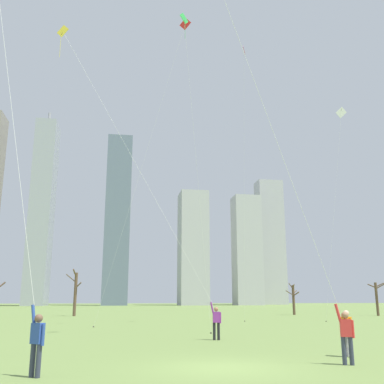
# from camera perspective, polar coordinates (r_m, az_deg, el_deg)

# --- Properties ---
(ground_plane) EXTENTS (400.00, 400.00, 0.00)m
(ground_plane) POSITION_cam_1_polar(r_m,az_deg,el_deg) (14.57, 3.99, -21.40)
(ground_plane) COLOR olive
(kite_flyer_midfield_right_yellow) EXTENTS (10.00, 5.00, 20.04)m
(kite_flyer_midfield_right_yellow) POSITION_cam_1_polar(r_m,az_deg,el_deg) (24.22, -0.92, -8.85)
(kite_flyer_midfield_right_yellow) COLOR black
(kite_flyer_midfield_right_yellow) RESTS_ON ground
(kite_flyer_midfield_left_purple) EXTENTS (7.54, 0.79, 21.22)m
(kite_flyer_midfield_left_purple) POSITION_cam_1_polar(r_m,az_deg,el_deg) (15.39, 12.44, 1.22)
(kite_flyer_midfield_left_purple) COLOR #33384C
(kite_flyer_midfield_left_purple) RESTS_ON ground
(kite_flyer_foreground_left_orange) EXTENTS (3.80, 4.13, 15.54)m
(kite_flyer_foreground_left_orange) POSITION_cam_1_polar(r_m,az_deg,el_deg) (14.53, -20.78, -2.17)
(kite_flyer_foreground_left_orange) COLOR #33384C
(kite_flyer_foreground_left_orange) RESTS_ON ground
(bystander_strolling_midfield) EXTENTS (0.27, 0.50, 1.62)m
(bystander_strolling_midfield) POSITION_cam_1_polar(r_m,az_deg,el_deg) (17.89, 19.16, -16.32)
(bystander_strolling_midfield) COLOR gray
(bystander_strolling_midfield) RESTS_ON ground
(distant_kite_high_overhead_green) EXTENTS (2.45, 2.95, 19.73)m
(distant_kite_high_overhead_green) POSITION_cam_1_polar(r_m,az_deg,el_deg) (29.34, -0.58, 16.65)
(distant_kite_high_overhead_green) COLOR green
(distant_kite_high_overhead_green) RESTS_ON ground
(distant_kite_drifting_left_white) EXTENTS (4.17, 0.69, 21.62)m
(distant_kite_drifting_left_white) POSITION_cam_1_polar(r_m,az_deg,el_deg) (49.32, 18.35, 8.02)
(distant_kite_drifting_left_white) COLOR white
(distant_kite_drifting_left_white) RESTS_ON ground
(distant_kite_low_near_trees_red) EXTENTS (7.06, 1.41, 25.54)m
(distant_kite_low_near_trees_red) POSITION_cam_1_polar(r_m,az_deg,el_deg) (39.73, -1.92, 17.48)
(distant_kite_low_near_trees_red) COLOR red
(distant_kite_low_near_trees_red) RESTS_ON ground
(distant_kite_drifting_right_pink) EXTENTS (1.05, 5.60, 24.95)m
(distant_kite_drifting_right_pink) POSITION_cam_1_polar(r_m,az_deg,el_deg) (42.89, 6.64, 13.31)
(distant_kite_drifting_right_pink) COLOR pink
(distant_kite_drifting_right_pink) RESTS_ON ground
(bare_tree_center) EXTENTS (2.31, 2.27, 4.04)m
(bare_tree_center) POSITION_cam_1_polar(r_m,az_deg,el_deg) (61.43, 12.80, -13.01)
(bare_tree_center) COLOR brown
(bare_tree_center) RESTS_ON ground
(bare_tree_rightmost) EXTENTS (1.97, 2.79, 5.58)m
(bare_tree_rightmost) POSITION_cam_1_polar(r_m,az_deg,el_deg) (57.80, -14.64, -12.20)
(bare_tree_rightmost) COLOR brown
(bare_tree_rightmost) RESTS_ON ground
(bare_tree_left_of_center) EXTENTS (1.51, 2.88, 4.24)m
(bare_tree_left_of_center) POSITION_cam_1_polar(r_m,az_deg,el_deg) (61.40, 22.47, -12.20)
(bare_tree_left_of_center) COLOR brown
(bare_tree_left_of_center) RESTS_ON ground
(skyline_mid_tower_right) EXTENTS (9.24, 10.84, 37.38)m
(skyline_mid_tower_right) POSITION_cam_1_polar(r_m,az_deg,el_deg) (150.80, 0.13, -7.10)
(skyline_mid_tower_right) COLOR #B2B2B7
(skyline_mid_tower_right) RESTS_ON ground
(skyline_wide_slab) EXTENTS (8.10, 9.27, 55.61)m
(skyline_wide_slab) POSITION_cam_1_polar(r_m,az_deg,el_deg) (150.16, -9.46, -3.38)
(skyline_wide_slab) COLOR slate
(skyline_wide_slab) RESTS_ON ground
(skyline_slender_spire) EXTENTS (9.32, 7.43, 46.08)m
(skyline_slender_spire) POSITION_cam_1_polar(r_m,az_deg,el_deg) (171.53, 9.95, -6.21)
(skyline_slender_spire) COLOR #B2B2B7
(skyline_slender_spire) RESTS_ON ground
(skyline_short_annex) EXTENTS (6.44, 11.05, 62.46)m
(skyline_short_annex) POSITION_cam_1_polar(r_m,az_deg,el_deg) (149.57, -18.56, -2.28)
(skyline_short_annex) COLOR #9EA3AD
(skyline_short_annex) RESTS_ON ground
(skyline_tall_tower) EXTENTS (8.86, 7.91, 36.40)m
(skyline_tall_tower) POSITION_cam_1_polar(r_m,az_deg,el_deg) (153.15, 7.00, -7.28)
(skyline_tall_tower) COLOR #B2B2B7
(skyline_tall_tower) RESTS_ON ground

